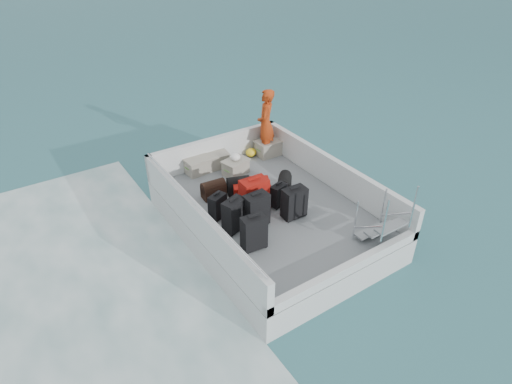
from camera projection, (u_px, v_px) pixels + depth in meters
ground at (269, 230)px, 9.63m from camera, size 160.00×160.00×0.00m
wake_foam at (42, 323)px, 7.41m from camera, size 10.00×10.00×0.00m
ferry_hull at (269, 219)px, 9.47m from camera, size 3.60×5.00×0.60m
deck at (270, 207)px, 9.30m from camera, size 3.30×4.70×0.02m
deck_fittings at (292, 195)px, 9.03m from camera, size 3.60×5.00×0.90m
suitcase_0 at (254, 233)px, 7.96m from camera, size 0.49×0.31×0.71m
suitcase_1 at (234, 215)px, 8.44m from camera, size 0.53×0.41×0.70m
suitcase_2 at (218, 206)px, 8.84m from camera, size 0.43×0.35×0.54m
suitcase_4 at (256, 210)px, 8.56m from camera, size 0.51×0.31×0.73m
suitcase_5 at (254, 196)px, 8.95m from camera, size 0.58×0.36×0.78m
suitcase_6 at (294, 203)px, 8.82m from camera, size 0.50×0.30×0.68m
suitcase_7 at (279, 195)px, 9.21m from camera, size 0.41×0.30×0.52m
suitcase_8 at (251, 188)px, 9.63m from camera, size 0.98×0.84×0.33m
duffel_0 at (214, 191)px, 9.55m from camera, size 0.54×0.34×0.32m
duffel_1 at (239, 187)px, 9.68m from camera, size 0.58×0.45×0.32m
duffel_2 at (284, 185)px, 9.75m from camera, size 0.57×0.59×0.32m
crate_0 at (198, 166)px, 10.46m from camera, size 0.63×0.46×0.36m
crate_1 at (216, 161)px, 10.70m from camera, size 0.62×0.46×0.35m
crate_2 at (236, 168)px, 10.41m from camera, size 0.65×0.52×0.35m
crate_3 at (269, 148)px, 11.24m from camera, size 0.63×0.44×0.38m
yellow_bag at (251, 152)px, 11.21m from camera, size 0.28×0.26×0.22m
white_bag at (235, 158)px, 10.26m from camera, size 0.24×0.24×0.18m
passenger at (266, 124)px, 10.85m from camera, size 0.76×0.78×1.79m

